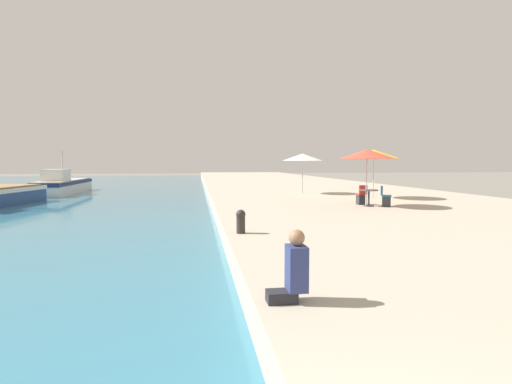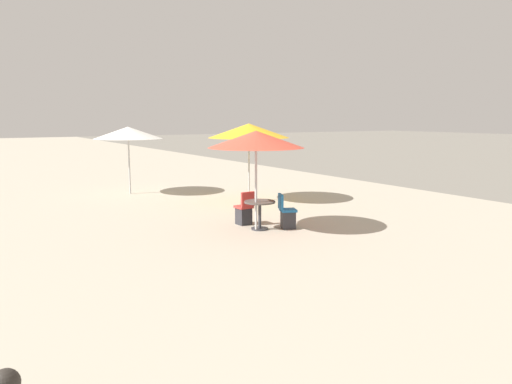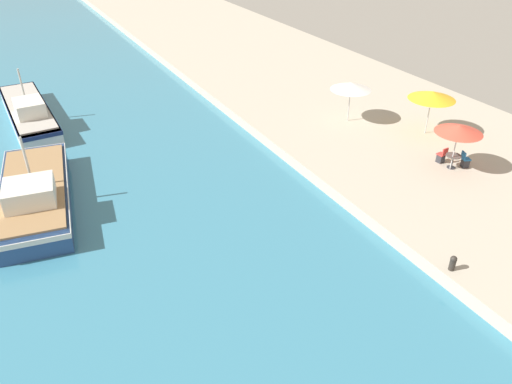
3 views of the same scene
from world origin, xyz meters
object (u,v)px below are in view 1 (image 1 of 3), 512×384
cafe_chair_left (386,199)px  mooring_bollard (241,221)px  cafe_umbrella_pink (367,154)px  cafe_umbrella_white (374,154)px  person_at_quay (293,270)px  cafe_chair_right (361,198)px  cafe_umbrella_striped (303,157)px  fishing_boat_mid (62,185)px  cafe_table (369,194)px

cafe_chair_left → mooring_bollard: bearing=-29.4°
cafe_umbrella_pink → cafe_umbrella_white: cafe_umbrella_white is taller
cafe_umbrella_white → person_at_quay: (-8.26, -15.41, -1.96)m
cafe_chair_right → person_at_quay: size_ratio=0.90×
cafe_chair_left → cafe_umbrella_pink: bearing=-80.6°
cafe_umbrella_pink → cafe_umbrella_striped: bearing=96.0°
cafe_umbrella_striped → fishing_boat_mid: bearing=148.3°
mooring_bollard → fishing_boat_mid: bearing=116.7°
cafe_umbrella_pink → cafe_umbrella_white: size_ratio=0.92×
cafe_umbrella_pink → person_at_quay: 13.05m
cafe_table → person_at_quay: person_at_quay is taller
fishing_boat_mid → cafe_chair_right: 26.00m
cafe_table → cafe_chair_right: cafe_chair_right is taller
cafe_umbrella_striped → cafe_chair_left: 8.38m
cafe_umbrella_striped → cafe_umbrella_pink: bearing=-84.0°
cafe_umbrella_pink → mooring_bollard: size_ratio=3.88×
person_at_quay → mooring_bollard: (-0.14, 5.49, -0.10)m
cafe_table → cafe_chair_left: 0.75m
fishing_boat_mid → person_at_quay: size_ratio=10.18×
cafe_umbrella_pink → cafe_chair_left: bearing=-12.1°
cafe_umbrella_striped → cafe_table: 7.97m
mooring_bollard → cafe_umbrella_striped: bearing=68.4°
mooring_bollard → cafe_table: bearing=43.1°
cafe_chair_right → person_at_quay: (-6.21, -12.19, 0.12)m
cafe_umbrella_pink → cafe_chair_left: (0.84, -0.18, -2.00)m
cafe_umbrella_pink → mooring_bollard: (-6.22, -5.90, -1.97)m
cafe_table → cafe_chair_left: (0.67, -0.27, -0.21)m
cafe_umbrella_white → cafe_chair_right: cafe_umbrella_white is taller
cafe_umbrella_striped → person_at_quay: size_ratio=2.51×
cafe_umbrella_pink → person_at_quay: size_ratio=2.50×
cafe_chair_left → mooring_bollard: cafe_chair_left is taller
fishing_boat_mid → cafe_umbrella_white: size_ratio=3.74×
cafe_chair_left → cafe_chair_right: same height
fishing_boat_mid → cafe_umbrella_striped: 21.07m
cafe_umbrella_pink → fishing_boat_mid: bearing=134.7°
fishing_boat_mid → cafe_chair_left: bearing=-46.0°
fishing_boat_mid → person_at_quay: bearing=-69.1°
cafe_umbrella_striped → person_at_quay: 19.98m
cafe_umbrella_striped → mooring_bollard: bearing=-111.6°
cafe_umbrella_white → person_at_quay: 17.59m
cafe_umbrella_pink → cafe_umbrella_striped: cafe_umbrella_pink is taller
fishing_boat_mid → cafe_umbrella_white: 25.63m
fishing_boat_mid → mooring_bollard: fishing_boat_mid is taller
cafe_table → mooring_bollard: bearing=-136.9°
person_at_quay → cafe_umbrella_pink: bearing=61.9°
cafe_umbrella_white → cafe_umbrella_striped: 4.81m
cafe_umbrella_pink → cafe_chair_left: cafe_umbrella_pink is taller
cafe_umbrella_pink → person_at_quay: bearing=-118.1°
person_at_quay → cafe_umbrella_striped: bearing=74.6°
cafe_chair_right → fishing_boat_mid: bearing=132.7°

